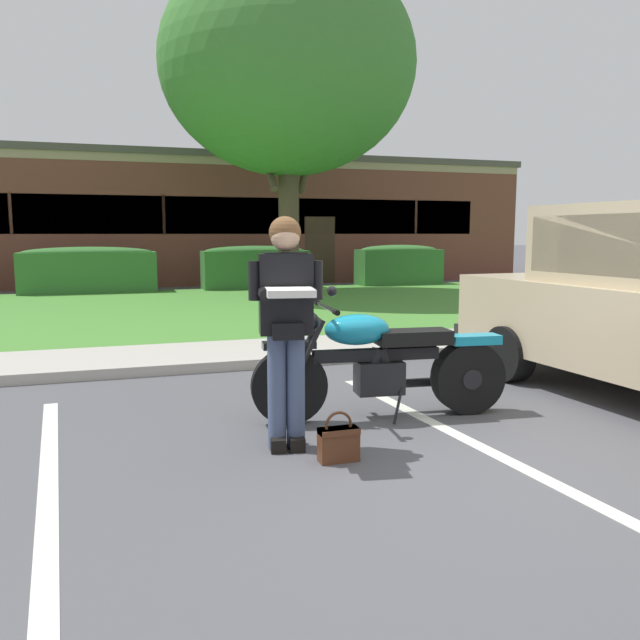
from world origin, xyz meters
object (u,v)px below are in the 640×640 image
at_px(brick_building, 154,221).
at_px(hedge_center_right, 255,267).
at_px(rider_person, 286,314).
at_px(hedge_right, 399,264).
at_px(handbag, 339,441).
at_px(shade_tree, 288,66).
at_px(hedge_center_left, 89,270).
at_px(motorcycle, 391,363).

bearing_deg(brick_building, hedge_center_right, -69.52).
height_order(rider_person, hedge_right, rider_person).
distance_m(handbag, hedge_center_right, 13.74).
distance_m(shade_tree, brick_building, 9.52).
relative_size(hedge_center_left, hedge_center_right, 1.15).
height_order(hedge_center_left, hedge_right, same).
bearing_deg(shade_tree, motorcycle, -100.62).
height_order(shade_tree, hedge_center_right, shade_tree).
relative_size(hedge_center_left, hedge_right, 1.32).
distance_m(handbag, shade_tree, 12.80).
bearing_deg(rider_person, hedge_right, 61.77).
bearing_deg(motorcycle, hedge_center_right, 82.82).
bearing_deg(handbag, shade_tree, 76.32).
relative_size(hedge_center_right, hedge_right, 1.16).
relative_size(handbag, shade_tree, 0.04).
relative_size(motorcycle, hedge_center_right, 0.76).
bearing_deg(rider_person, handbag, -53.09).
bearing_deg(motorcycle, handbag, -132.23).
relative_size(motorcycle, shade_tree, 0.28).
distance_m(hedge_center_left, brick_building, 6.68).
bearing_deg(rider_person, brick_building, 88.97).
height_order(motorcycle, hedge_right, hedge_right).
relative_size(handbag, brick_building, 0.01).
bearing_deg(hedge_center_right, shade_tree, -80.91).
distance_m(motorcycle, hedge_center_left, 12.95).
distance_m(rider_person, hedge_center_left, 13.27).
height_order(rider_person, handbag, rider_person).
distance_m(motorcycle, shade_tree, 11.73).
bearing_deg(hedge_right, hedge_center_left, 180.00).
relative_size(motorcycle, hedge_center_left, 0.66).
relative_size(handbag, hedge_center_right, 0.12).
height_order(shade_tree, hedge_right, shade_tree).
distance_m(hedge_right, brick_building, 9.24).
xyz_separation_m(shade_tree, brick_building, (-2.67, 8.44, -3.51)).
xyz_separation_m(motorcycle, hedge_center_right, (1.59, 12.64, 0.17)).
distance_m(rider_person, handbag, 0.98).
height_order(rider_person, brick_building, brick_building).
bearing_deg(hedge_center_right, rider_person, -101.44).
xyz_separation_m(hedge_center_right, hedge_right, (4.40, -0.00, 0.00)).
distance_m(rider_person, brick_building, 19.38).
distance_m(hedge_center_left, hedge_center_right, 4.40).
distance_m(motorcycle, hedge_center_right, 12.74).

